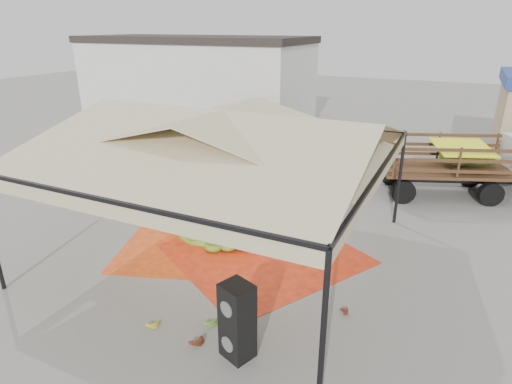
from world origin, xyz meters
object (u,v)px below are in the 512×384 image
at_px(truck_left, 265,132).
at_px(speaker_stack, 237,321).
at_px(vendor, 288,168).
at_px(truck_right, 477,161).
at_px(banana_heap, 234,208).

bearing_deg(truck_left, speaker_stack, -53.08).
bearing_deg(vendor, truck_right, -163.93).
bearing_deg(speaker_stack, banana_heap, 140.13).
bearing_deg(truck_right, banana_heap, -159.94).
bearing_deg(banana_heap, speaker_stack, -60.96).
relative_size(speaker_stack, truck_left, 0.25).
bearing_deg(speaker_stack, vendor, 127.05).
xyz_separation_m(vendor, truck_left, (-2.35, 2.97, 0.54)).
bearing_deg(speaker_stack, truck_left, 133.30).
xyz_separation_m(truck_left, truck_right, (9.01, -1.00, 0.07)).
bearing_deg(truck_left, vendor, -36.97).
xyz_separation_m(banana_heap, vendor, (0.22, 4.10, 0.19)).
xyz_separation_m(banana_heap, truck_left, (-2.13, 7.07, 0.74)).
height_order(banana_heap, vendor, vendor).
relative_size(vendor, truck_right, 0.22).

